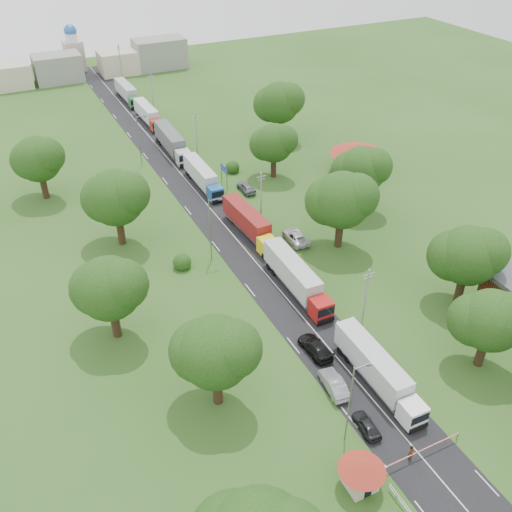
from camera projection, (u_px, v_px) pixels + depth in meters
ground at (295, 308)px, 73.83m from camera, size 260.00×260.00×0.00m
road at (232, 234)px, 88.66m from camera, size 8.00×200.00×0.04m
boom_barrier at (411, 456)px, 54.29m from camera, size 9.22×0.35×1.18m
guard_booth at (362, 471)px, 51.46m from camera, size 4.40×4.40×3.45m
info_sign at (224, 172)px, 99.97m from camera, size 0.12×3.10×4.10m
pole_1 at (365, 299)px, 67.98m from camera, size 1.60×0.24×9.00m
pole_2 at (261, 198)px, 88.74m from camera, size 1.60×0.24×9.00m
pole_3 at (196, 135)px, 109.51m from camera, size 1.60×0.24×9.00m
pole_4 at (152, 92)px, 130.27m from camera, size 1.60×0.24×9.00m
pole_5 at (120, 61)px, 151.04m from camera, size 1.60×0.24×9.00m
lamp_0 at (351, 400)px, 53.93m from camera, size 2.03×0.22×10.00m
lamp_1 at (211, 227)px, 79.88m from camera, size 2.03×0.22×10.00m
lamp_2 at (140, 138)px, 105.84m from camera, size 2.03×0.22×10.00m
tree_2 at (490, 320)px, 61.92m from camera, size 8.00×8.00×10.10m
tree_3 at (468, 255)px, 71.16m from camera, size 8.80×8.80×11.07m
tree_4 at (342, 200)px, 81.63m from camera, size 9.60×9.60×12.05m
tree_5 at (361, 170)px, 91.17m from camera, size 8.80×8.80×11.07m
tree_6 at (273, 143)px, 101.58m from camera, size 8.00×8.00×10.10m
tree_7 at (279, 102)px, 115.28m from camera, size 9.60×9.60×12.05m
tree_10 at (215, 351)px, 57.02m from camera, size 8.80×8.80×11.07m
tree_11 at (109, 288)px, 65.61m from camera, size 8.80×8.80×11.07m
tree_12 at (115, 197)px, 82.26m from camera, size 9.60×9.60×12.05m
tree_13 at (37, 159)px, 94.55m from camera, size 8.80×8.80×11.07m
house_cream at (358, 154)px, 104.87m from camera, size 10.08×10.08×5.80m
distant_town at (98, 63)px, 153.68m from camera, size 52.00×8.00×8.00m
church at (74, 51)px, 156.84m from camera, size 5.00×5.00×12.30m
truck_0 at (377, 370)px, 61.96m from camera, size 2.60×14.27×3.95m
truck_1 at (296, 277)px, 75.71m from camera, size 2.77×15.03×4.16m
truck_2 at (249, 223)px, 87.48m from camera, size 3.04×14.32×3.96m
truck_3 at (202, 176)px, 100.77m from camera, size 2.48×13.85×3.84m
truck_4 at (172, 142)px, 112.78m from camera, size 3.00×15.58×4.31m
truck_5 at (148, 114)px, 126.18m from camera, size 2.53×13.68×3.79m
truck_6 at (127, 92)px, 138.13m from camera, size 2.63×14.01×3.88m
car_lane_front at (367, 425)px, 57.55m from camera, size 1.91×4.08×1.35m
car_lane_mid at (334, 384)px, 61.93m from camera, size 2.41×5.21×1.65m
car_lane_rear at (315, 347)px, 66.72m from camera, size 2.36×5.49×1.58m
car_verge_near at (296, 237)px, 86.57m from camera, size 3.06×5.90×1.59m
car_verge_far at (246, 187)px, 99.89m from camera, size 1.99×4.92×1.68m
pedestrian_near at (411, 453)px, 54.58m from camera, size 0.78×0.72×1.79m
pedestrian_booth at (376, 471)px, 52.88m from camera, size 0.89×1.03×1.82m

